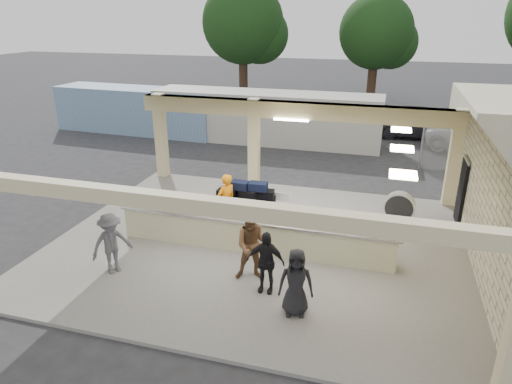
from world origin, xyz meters
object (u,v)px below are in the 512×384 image
(passenger_a, at_px, (253,245))
(car_white_a, at_px, (484,139))
(container_white, at_px, (266,117))
(baggage_handler, at_px, (226,202))
(passenger_b, at_px, (266,262))
(drum_fan, at_px, (399,207))
(container_blue, at_px, (138,110))
(baggage_counter, at_px, (253,235))
(passenger_c, at_px, (111,243))
(car_dark, at_px, (415,125))
(luggage_cart, at_px, (244,201))
(passenger_d, at_px, (296,282))

(passenger_a, xyz_separation_m, car_white_a, (7.71, 14.31, -0.32))
(passenger_a, xyz_separation_m, container_white, (-3.30, 13.62, 0.26))
(baggage_handler, height_order, passenger_b, baggage_handler)
(drum_fan, xyz_separation_m, container_blue, (-14.66, 9.24, 0.58))
(passenger_b, xyz_separation_m, container_blue, (-11.49, 14.15, 0.36))
(baggage_counter, bearing_deg, baggage_handler, 137.18)
(passenger_c, bearing_deg, container_blue, 62.17)
(drum_fan, height_order, car_white_a, car_white_a)
(baggage_handler, distance_m, passenger_c, 3.85)
(passenger_c, distance_m, car_dark, 19.09)
(car_dark, distance_m, container_white, 8.37)
(luggage_cart, height_order, car_white_a, luggage_cart)
(baggage_handler, distance_m, passenger_b, 3.67)
(drum_fan, height_order, passenger_a, passenger_a)
(passenger_c, height_order, passenger_d, passenger_c)
(passenger_a, xyz_separation_m, container_blue, (-11.03, 13.70, 0.21))
(baggage_counter, distance_m, passenger_c, 3.90)
(container_white, height_order, container_blue, container_white)
(car_dark, bearing_deg, container_white, 107.56)
(baggage_handler, xyz_separation_m, car_white_a, (9.34, 11.75, -0.28))
(baggage_handler, bearing_deg, passenger_d, 71.70)
(baggage_handler, bearing_deg, passenger_c, 1.39)
(drum_fan, bearing_deg, passenger_b, -117.46)
(passenger_a, relative_size, passenger_b, 1.19)
(passenger_b, bearing_deg, passenger_a, 133.82)
(car_white_a, xyz_separation_m, container_blue, (-18.75, -0.61, 0.53))
(drum_fan, height_order, passenger_b, passenger_b)
(drum_fan, bearing_deg, container_blue, 153.18)
(container_white, bearing_deg, baggage_handler, -81.21)
(passenger_c, xyz_separation_m, container_white, (0.36, 14.33, 0.38))
(passenger_b, distance_m, car_white_a, 16.46)
(baggage_handler, distance_m, container_white, 11.19)
(passenger_d, bearing_deg, car_dark, 68.26)
(passenger_c, bearing_deg, passenger_a, -43.93)
(luggage_cart, relative_size, passenger_c, 1.53)
(container_blue, bearing_deg, passenger_d, -47.17)
(baggage_counter, bearing_deg, passenger_a, -73.54)
(container_white, bearing_deg, drum_fan, -52.73)
(drum_fan, bearing_deg, passenger_a, -123.76)
(drum_fan, distance_m, passenger_c, 8.93)
(baggage_counter, relative_size, passenger_a, 4.27)
(baggage_handler, bearing_deg, baggage_counter, 80.28)
(luggage_cart, xyz_separation_m, drum_fan, (4.86, 1.32, -0.18))
(car_white_a, xyz_separation_m, car_dark, (-3.19, 2.23, -0.01))
(baggage_counter, xyz_separation_m, car_dark, (4.95, 15.09, 0.15))
(baggage_counter, distance_m, container_white, 12.52)
(passenger_c, bearing_deg, passenger_b, -51.43)
(car_white_a, height_order, container_blue, container_blue)
(baggage_counter, xyz_separation_m, container_white, (-2.87, 12.17, 0.74))
(luggage_cart, xyz_separation_m, passenger_b, (1.69, -3.59, 0.03))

